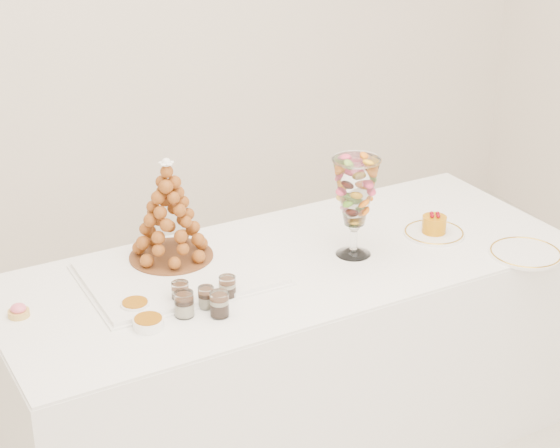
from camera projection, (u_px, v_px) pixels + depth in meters
buffet_table at (288, 357)px, 3.23m from camera, size 1.98×0.89×0.73m
lace_tray at (179, 273)px, 2.99m from camera, size 0.60×0.46×0.02m
macaron_vase at (355, 193)px, 3.04m from camera, size 0.15×0.15×0.34m
cake_plate at (434, 233)px, 3.27m from camera, size 0.21×0.21×0.01m
spare_plate at (525, 253)px, 3.13m from camera, size 0.24×0.24×0.01m
pink_tart at (19, 311)px, 2.75m from camera, size 0.06×0.06×0.04m
verrine_a at (180, 293)px, 2.81m from camera, size 0.06×0.06×0.07m
verrine_b at (206, 297)px, 2.80m from camera, size 0.05×0.05×0.07m
verrine_c at (227, 287)px, 2.85m from camera, size 0.05×0.05×0.07m
verrine_d at (184, 304)px, 2.75m from camera, size 0.06×0.06×0.08m
verrine_e at (219, 304)px, 2.75m from camera, size 0.07×0.07×0.08m
ramekin_back at (135, 307)px, 2.79m from camera, size 0.09×0.09×0.03m
ramekin_front at (148, 323)px, 2.70m from camera, size 0.09×0.09×0.03m
croquembouche at (169, 210)px, 3.00m from camera, size 0.28×0.28×0.34m
mousse_cake at (434, 224)px, 3.26m from camera, size 0.08×0.08×0.07m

